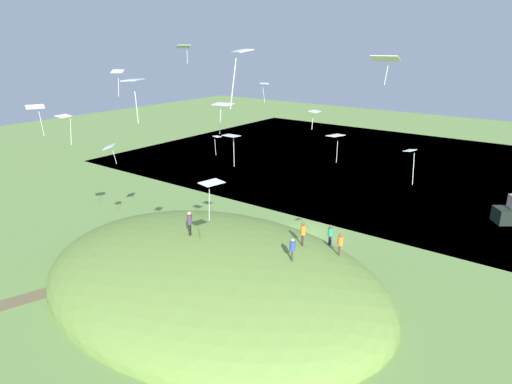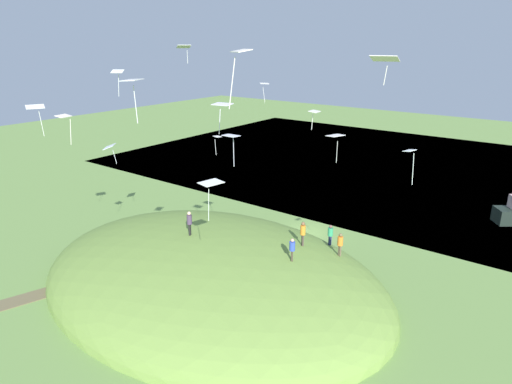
{
  "view_description": "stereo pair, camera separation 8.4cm",
  "coord_description": "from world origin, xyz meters",
  "px_view_note": "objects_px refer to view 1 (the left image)",
  "views": [
    {
      "loc": [
        33.22,
        19.1,
        16.85
      ],
      "look_at": [
        6.08,
        -1.14,
        5.44
      ],
      "focal_mm": 31.35,
      "sensor_mm": 36.0,
      "label": 1
    },
    {
      "loc": [
        33.17,
        19.17,
        16.85
      ],
      "look_at": [
        6.08,
        -1.14,
        5.44
      ],
      "focal_mm": 31.35,
      "sensor_mm": 36.0,
      "label": 2
    }
  ],
  "objects_px": {
    "kite_0": "(118,73)",
    "kite_9": "(223,106)",
    "kite_12": "(133,82)",
    "kite_15": "(36,108)",
    "kite_10": "(241,56)",
    "kite_13": "(336,137)",
    "person_with_child": "(330,233)",
    "kite_11": "(109,147)",
    "kite_6": "(184,47)",
    "person_near_shore": "(303,231)",
    "person_on_hilltop": "(340,242)",
    "kite_8": "(231,137)",
    "kite_7": "(264,84)",
    "kite_1": "(211,184)",
    "kite_14": "(64,118)",
    "person_watching_kites": "(189,220)",
    "kite_3": "(315,112)",
    "kite_2": "(386,59)",
    "kite_5": "(217,138)",
    "kite_4": "(411,154)"
  },
  "relations": [
    {
      "from": "kite_0",
      "to": "kite_9",
      "type": "distance_m",
      "value": 14.3
    },
    {
      "from": "kite_12",
      "to": "kite_15",
      "type": "bearing_deg",
      "value": -98.57
    },
    {
      "from": "kite_10",
      "to": "kite_13",
      "type": "relative_size",
      "value": 1.07
    },
    {
      "from": "person_with_child",
      "to": "kite_11",
      "type": "relative_size",
      "value": 1.05
    },
    {
      "from": "kite_12",
      "to": "kite_6",
      "type": "bearing_deg",
      "value": -141.65
    },
    {
      "from": "person_near_shore",
      "to": "kite_0",
      "type": "bearing_deg",
      "value": 57.01
    },
    {
      "from": "kite_11",
      "to": "person_on_hilltop",
      "type": "bearing_deg",
      "value": 109.99
    },
    {
      "from": "person_with_child",
      "to": "kite_8",
      "type": "relative_size",
      "value": 0.79
    },
    {
      "from": "kite_0",
      "to": "kite_10",
      "type": "height_order",
      "value": "kite_10"
    },
    {
      "from": "kite_7",
      "to": "person_near_shore",
      "type": "bearing_deg",
      "value": 49.12
    },
    {
      "from": "kite_1",
      "to": "kite_14",
      "type": "bearing_deg",
      "value": -76.19
    },
    {
      "from": "person_with_child",
      "to": "kite_7",
      "type": "xyz_separation_m",
      "value": [
        -5.07,
        -9.92,
        10.13
      ]
    },
    {
      "from": "kite_11",
      "to": "kite_13",
      "type": "bearing_deg",
      "value": 113.39
    },
    {
      "from": "kite_1",
      "to": "kite_12",
      "type": "distance_m",
      "value": 6.4
    },
    {
      "from": "person_watching_kites",
      "to": "kite_3",
      "type": "bearing_deg",
      "value": -85.03
    },
    {
      "from": "person_with_child",
      "to": "kite_11",
      "type": "xyz_separation_m",
      "value": [
        7.79,
        -15.56,
        5.93
      ]
    },
    {
      "from": "kite_15",
      "to": "kite_9",
      "type": "bearing_deg",
      "value": 101.64
    },
    {
      "from": "kite_13",
      "to": "kite_2",
      "type": "bearing_deg",
      "value": 37.15
    },
    {
      "from": "kite_5",
      "to": "kite_11",
      "type": "distance_m",
      "value": 10.02
    },
    {
      "from": "person_with_child",
      "to": "kite_2",
      "type": "bearing_deg",
      "value": 57.9
    },
    {
      "from": "kite_7",
      "to": "kite_8",
      "type": "height_order",
      "value": "kite_7"
    },
    {
      "from": "kite_0",
      "to": "kite_2",
      "type": "height_order",
      "value": "kite_2"
    },
    {
      "from": "kite_3",
      "to": "person_near_shore",
      "type": "bearing_deg",
      "value": -132.79
    },
    {
      "from": "person_watching_kites",
      "to": "person_near_shore",
      "type": "xyz_separation_m",
      "value": [
        -4.42,
        6.86,
        -0.57
      ]
    },
    {
      "from": "person_watching_kites",
      "to": "kite_4",
      "type": "height_order",
      "value": "kite_4"
    },
    {
      "from": "kite_4",
      "to": "kite_15",
      "type": "xyz_separation_m",
      "value": [
        8.83,
        -20.77,
        1.66
      ]
    },
    {
      "from": "kite_1",
      "to": "kite_7",
      "type": "xyz_separation_m",
      "value": [
        -17.41,
        -9.24,
        3.27
      ]
    },
    {
      "from": "kite_11",
      "to": "kite_14",
      "type": "height_order",
      "value": "kite_14"
    },
    {
      "from": "kite_5",
      "to": "kite_9",
      "type": "xyz_separation_m",
      "value": [
        13.19,
        12.25,
        5.34
      ]
    },
    {
      "from": "person_near_shore",
      "to": "kite_15",
      "type": "height_order",
      "value": "kite_15"
    },
    {
      "from": "kite_2",
      "to": "kite_8",
      "type": "xyz_separation_m",
      "value": [
        -2.36,
        -10.63,
        -5.08
      ]
    },
    {
      "from": "kite_0",
      "to": "kite_7",
      "type": "relative_size",
      "value": 1.15
    },
    {
      "from": "kite_11",
      "to": "kite_15",
      "type": "xyz_separation_m",
      "value": [
        6.24,
        1.73,
        3.87
      ]
    },
    {
      "from": "kite_4",
      "to": "kite_7",
      "type": "relative_size",
      "value": 1.17
    },
    {
      "from": "kite_0",
      "to": "person_watching_kites",
      "type": "bearing_deg",
      "value": 89.4
    },
    {
      "from": "kite_9",
      "to": "kite_13",
      "type": "height_order",
      "value": "kite_9"
    },
    {
      "from": "kite_2",
      "to": "kite_12",
      "type": "relative_size",
      "value": 0.66
    },
    {
      "from": "kite_5",
      "to": "kite_13",
      "type": "xyz_separation_m",
      "value": [
        2.75,
        13.35,
        2.2
      ]
    },
    {
      "from": "person_on_hilltop",
      "to": "kite_2",
      "type": "distance_m",
      "value": 15.67
    },
    {
      "from": "person_on_hilltop",
      "to": "kite_2",
      "type": "relative_size",
      "value": 1.38
    },
    {
      "from": "kite_9",
      "to": "kite_10",
      "type": "relative_size",
      "value": 0.75
    },
    {
      "from": "kite_1",
      "to": "kite_4",
      "type": "xyz_separation_m",
      "value": [
        -7.15,
        7.63,
        1.28
      ]
    },
    {
      "from": "kite_7",
      "to": "kite_14",
      "type": "height_order",
      "value": "kite_7"
    },
    {
      "from": "person_near_shore",
      "to": "kite_15",
      "type": "xyz_separation_m",
      "value": [
        11.13,
        -13.11,
        8.82
      ]
    },
    {
      "from": "kite_4",
      "to": "kite_15",
      "type": "distance_m",
      "value": 22.63
    },
    {
      "from": "person_watching_kites",
      "to": "person_on_hilltop",
      "type": "xyz_separation_m",
      "value": [
        -5.77,
        9.16,
        -1.29
      ]
    },
    {
      "from": "kite_5",
      "to": "kite_6",
      "type": "xyz_separation_m",
      "value": [
        3.78,
        0.14,
        7.96
      ]
    },
    {
      "from": "kite_1",
      "to": "kite_8",
      "type": "height_order",
      "value": "kite_8"
    },
    {
      "from": "kite_8",
      "to": "kite_15",
      "type": "height_order",
      "value": "kite_15"
    },
    {
      "from": "kite_1",
      "to": "person_near_shore",
      "type": "bearing_deg",
      "value": -179.8
    }
  ]
}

